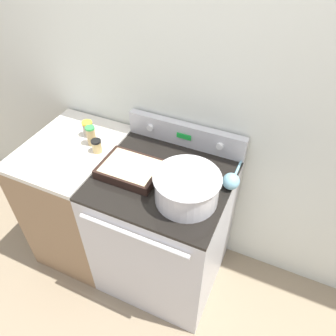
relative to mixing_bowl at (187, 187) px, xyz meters
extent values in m
plane|color=gray|center=(-0.17, -0.24, -1.02)|extent=(12.00, 12.00, 0.00)
cube|color=silver|center=(-0.17, 0.48, 0.23)|extent=(8.00, 0.05, 2.50)
cube|color=#BCBCC1|center=(-0.17, 0.10, -0.56)|extent=(0.74, 0.69, 0.91)
cube|color=black|center=(-0.17, 0.10, -0.10)|extent=(0.74, 0.69, 0.02)
cylinder|color=silver|center=(-0.17, -0.26, -0.17)|extent=(0.60, 0.02, 0.02)
cube|color=#BCBCC1|center=(-0.17, 0.42, -0.01)|extent=(0.74, 0.05, 0.15)
cylinder|color=white|center=(-0.39, 0.38, -0.01)|extent=(0.04, 0.02, 0.04)
cylinder|color=white|center=(0.05, 0.38, -0.01)|extent=(0.04, 0.02, 0.04)
cube|color=green|center=(-0.17, 0.38, -0.01)|extent=(0.09, 0.01, 0.03)
cube|color=#896B4C|center=(-0.80, 0.10, -0.56)|extent=(0.52, 0.69, 0.91)
cube|color=silver|center=(-0.80, 0.10, -0.09)|extent=(0.52, 0.69, 0.03)
cylinder|color=silver|center=(0.00, 0.00, -0.01)|extent=(0.32, 0.32, 0.16)
torus|color=silver|center=(0.00, 0.00, 0.06)|extent=(0.34, 0.34, 0.01)
cylinder|color=beige|center=(0.00, 0.00, 0.05)|extent=(0.29, 0.29, 0.02)
cube|color=black|center=(-0.35, 0.06, -0.06)|extent=(0.33, 0.25, 0.05)
cube|color=beige|center=(-0.35, 0.06, -0.05)|extent=(0.29, 0.22, 0.03)
cylinder|color=#7AB2C6|center=(0.18, 0.29, -0.08)|extent=(0.01, 0.23, 0.01)
sphere|color=#7AB2C6|center=(0.18, 0.17, -0.04)|extent=(0.09, 0.09, 0.09)
cylinder|color=tan|center=(-0.61, 0.13, -0.04)|extent=(0.06, 0.06, 0.07)
cylinder|color=black|center=(-0.61, 0.13, 0.00)|extent=(0.06, 0.06, 0.01)
cylinder|color=tan|center=(-0.68, 0.17, -0.02)|extent=(0.05, 0.05, 0.11)
cylinder|color=green|center=(-0.68, 0.17, 0.04)|extent=(0.06, 0.06, 0.01)
cylinder|color=gray|center=(-0.75, 0.24, -0.03)|extent=(0.06, 0.06, 0.09)
cylinder|color=yellow|center=(-0.75, 0.24, 0.02)|extent=(0.06, 0.06, 0.01)
camera|label=1|loc=(0.38, -1.07, 1.14)|focal=35.00mm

